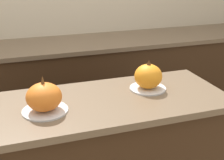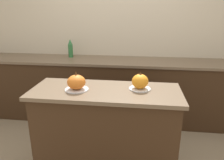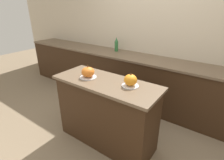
{
  "view_description": "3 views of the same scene",
  "coord_description": "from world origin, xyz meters",
  "views": [
    {
      "loc": [
        -0.38,
        -1.38,
        1.59
      ],
      "look_at": [
        0.07,
        -0.03,
        1.03
      ],
      "focal_mm": 50.0,
      "sensor_mm": 36.0,
      "label": 1
    },
    {
      "loc": [
        0.3,
        -1.84,
        1.63
      ],
      "look_at": [
        0.06,
        -0.01,
        1.02
      ],
      "focal_mm": 35.0,
      "sensor_mm": 36.0,
      "label": 2
    },
    {
      "loc": [
        1.2,
        -1.55,
        1.79
      ],
      "look_at": [
        0.07,
        0.03,
        0.94
      ],
      "focal_mm": 28.0,
      "sensor_mm": 36.0,
      "label": 3
    }
  ],
  "objects": [
    {
      "name": "pumpkin_cake_left",
      "position": [
        -0.26,
        -0.03,
        0.99
      ],
      "size": [
        0.22,
        0.22,
        0.18
      ],
      "color": "silver",
      "rests_on": "kitchen_island"
    },
    {
      "name": "pumpkin_cake_right",
      "position": [
        0.31,
        0.06,
        0.99
      ],
      "size": [
        0.2,
        0.2,
        0.17
      ],
      "color": "silver",
      "rests_on": "kitchen_island"
    },
    {
      "name": "back_counter",
      "position": [
        0.0,
        1.2,
        0.46
      ],
      "size": [
        6.0,
        0.6,
        0.92
      ],
      "color": "#382314",
      "rests_on": "ground_plane"
    }
  ]
}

